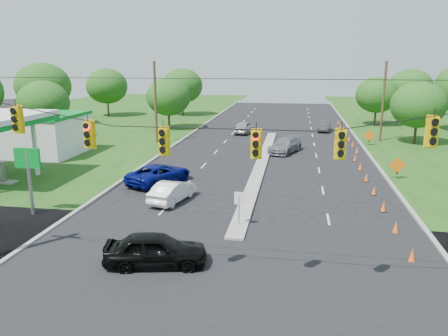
% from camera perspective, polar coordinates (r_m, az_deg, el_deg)
% --- Properties ---
extents(ground, '(160.00, 160.00, 0.00)m').
position_cam_1_polar(ground, '(19.15, -0.46, -14.28)').
color(ground, black).
rests_on(ground, ground).
extents(cross_street, '(160.00, 14.00, 0.02)m').
position_cam_1_polar(cross_street, '(19.15, -0.46, -14.28)').
color(cross_street, black).
rests_on(cross_street, ground).
extents(curb_left, '(0.25, 110.00, 0.16)m').
position_cam_1_polar(curb_left, '(49.25, -6.08, 3.21)').
color(curb_left, gray).
rests_on(curb_left, ground).
extents(curb_right, '(0.25, 110.00, 0.16)m').
position_cam_1_polar(curb_right, '(48.04, 17.86, 2.34)').
color(curb_right, gray).
rests_on(curb_right, ground).
extents(median, '(1.00, 34.00, 0.18)m').
position_cam_1_polar(median, '(38.81, 4.86, 0.35)').
color(median, gray).
rests_on(median, ground).
extents(median_sign, '(0.55, 0.06, 2.05)m').
position_cam_1_polar(median_sign, '(24.04, 1.99, -4.50)').
color(median_sign, gray).
rests_on(median_sign, ground).
extents(signal_span, '(25.60, 0.32, 9.00)m').
position_cam_1_polar(signal_span, '(16.42, -1.26, -0.45)').
color(signal_span, '#422D1C').
rests_on(signal_span, ground).
extents(utility_pole_far_left, '(0.28, 0.28, 9.00)m').
position_cam_1_polar(utility_pole_far_left, '(49.32, -8.93, 8.42)').
color(utility_pole_far_left, '#422D1C').
rests_on(utility_pole_far_left, ground).
extents(utility_pole_far_right, '(0.28, 0.28, 9.00)m').
position_cam_1_polar(utility_pole_far_right, '(52.71, 20.07, 8.09)').
color(utility_pole_far_right, '#422D1C').
rests_on(utility_pole_far_right, ground).
extents(gas_station, '(18.40, 19.70, 5.20)m').
position_cam_1_polar(gas_station, '(45.90, -26.14, 4.35)').
color(gas_station, white).
rests_on(gas_station, ground).
extents(cone_0, '(0.32, 0.32, 0.70)m').
position_cam_1_polar(cone_0, '(22.16, 23.36, -10.41)').
color(cone_0, '#FF601C').
rests_on(cone_0, ground).
extents(cone_1, '(0.32, 0.32, 0.70)m').
position_cam_1_polar(cone_1, '(25.32, 21.52, -7.21)').
color(cone_1, '#FF601C').
rests_on(cone_1, ground).
extents(cone_2, '(0.32, 0.32, 0.70)m').
position_cam_1_polar(cone_2, '(28.55, 20.12, -4.72)').
color(cone_2, '#FF601C').
rests_on(cone_2, ground).
extents(cone_3, '(0.32, 0.32, 0.70)m').
position_cam_1_polar(cone_3, '(31.84, 19.01, -2.74)').
color(cone_3, '#FF601C').
rests_on(cone_3, ground).
extents(cone_4, '(0.32, 0.32, 0.70)m').
position_cam_1_polar(cone_4, '(35.17, 18.11, -1.14)').
color(cone_4, '#FF601C').
rests_on(cone_4, ground).
extents(cone_5, '(0.32, 0.32, 0.70)m').
position_cam_1_polar(cone_5, '(38.53, 17.37, 0.19)').
color(cone_5, '#FF601C').
rests_on(cone_5, ground).
extents(cone_6, '(0.32, 0.32, 0.70)m').
position_cam_1_polar(cone_6, '(41.92, 16.75, 1.31)').
color(cone_6, '#FF601C').
rests_on(cone_6, ground).
extents(cone_7, '(0.32, 0.32, 0.70)m').
position_cam_1_polar(cone_7, '(45.39, 16.97, 2.22)').
color(cone_7, '#FF601C').
rests_on(cone_7, ground).
extents(cone_8, '(0.32, 0.32, 0.70)m').
position_cam_1_polar(cone_8, '(48.80, 16.46, 3.04)').
color(cone_8, '#FF601C').
rests_on(cone_8, ground).
extents(cone_9, '(0.32, 0.32, 0.70)m').
position_cam_1_polar(cone_9, '(52.23, 16.02, 3.74)').
color(cone_9, '#FF601C').
rests_on(cone_9, ground).
extents(cone_10, '(0.32, 0.32, 0.70)m').
position_cam_1_polar(cone_10, '(55.66, 15.64, 4.37)').
color(cone_10, '#FF601C').
rests_on(cone_10, ground).
extents(cone_11, '(0.32, 0.32, 0.70)m').
position_cam_1_polar(cone_11, '(59.10, 15.29, 4.91)').
color(cone_11, '#FF601C').
rests_on(cone_11, ground).
extents(cone_12, '(0.32, 0.32, 0.70)m').
position_cam_1_polar(cone_12, '(62.54, 14.99, 5.40)').
color(cone_12, '#FF601C').
rests_on(cone_12, ground).
extents(cone_13, '(0.32, 0.32, 0.70)m').
position_cam_1_polar(cone_13, '(65.99, 14.71, 5.84)').
color(cone_13, '#FF601C').
rests_on(cone_13, ground).
extents(work_sign_1, '(1.27, 0.58, 1.37)m').
position_cam_1_polar(work_sign_1, '(36.40, 21.69, 0.26)').
color(work_sign_1, black).
rests_on(work_sign_1, ground).
extents(work_sign_2, '(1.27, 0.58, 1.37)m').
position_cam_1_polar(work_sign_2, '(49.91, 18.43, 3.99)').
color(work_sign_2, black).
rests_on(work_sign_2, ground).
extents(tree_2, '(5.88, 5.88, 6.86)m').
position_cam_1_polar(tree_2, '(55.07, -22.52, 7.92)').
color(tree_2, black).
rests_on(tree_2, ground).
extents(tree_3, '(7.56, 7.56, 8.82)m').
position_cam_1_polar(tree_3, '(66.62, -22.56, 9.84)').
color(tree_3, black).
rests_on(tree_3, ground).
extents(tree_4, '(6.72, 6.72, 7.84)m').
position_cam_1_polar(tree_4, '(75.38, -15.06, 10.29)').
color(tree_4, black).
rests_on(tree_4, ground).
extents(tree_5, '(5.88, 5.88, 6.86)m').
position_cam_1_polar(tree_5, '(59.29, -7.28, 9.20)').
color(tree_5, black).
rests_on(tree_5, ground).
extents(tree_6, '(6.72, 6.72, 7.84)m').
position_cam_1_polar(tree_6, '(74.20, -5.46, 10.64)').
color(tree_6, black).
rests_on(tree_6, ground).
extents(tree_9, '(5.88, 5.88, 6.86)m').
position_cam_1_polar(tree_9, '(52.51, 24.03, 7.54)').
color(tree_9, black).
rests_on(tree_9, ground).
extents(tree_11, '(6.72, 6.72, 7.84)m').
position_cam_1_polar(tree_11, '(73.76, 23.14, 9.59)').
color(tree_11, black).
rests_on(tree_11, ground).
extents(tree_12, '(5.88, 5.88, 6.86)m').
position_cam_1_polar(tree_12, '(65.75, 19.34, 8.99)').
color(tree_12, black).
rests_on(tree_12, ground).
extents(black_sedan, '(4.87, 2.70, 1.57)m').
position_cam_1_polar(black_sedan, '(20.13, -8.90, -10.50)').
color(black_sedan, black).
rests_on(black_sedan, ground).
extents(white_sedan, '(2.38, 4.45, 1.39)m').
position_cam_1_polar(white_sedan, '(28.88, -6.74, -3.02)').
color(white_sedan, silver).
rests_on(white_sedan, ground).
extents(blue_pickup, '(4.52, 5.98, 1.51)m').
position_cam_1_polar(blue_pickup, '(33.16, -8.48, -0.75)').
color(blue_pickup, '#060D68').
rests_on(blue_pickup, ground).
extents(silver_car_far, '(3.76, 5.52, 1.48)m').
position_cam_1_polar(silver_car_far, '(44.37, 7.98, 2.95)').
color(silver_car_far, slate).
rests_on(silver_car_far, ground).
extents(silver_car_oncoming, '(2.62, 4.82, 1.56)m').
position_cam_1_polar(silver_car_oncoming, '(55.83, 2.68, 5.34)').
color(silver_car_oncoming, gray).
rests_on(silver_car_oncoming, ground).
extents(dark_car_receding, '(1.93, 4.25, 1.35)m').
position_cam_1_polar(dark_car_receding, '(58.94, 12.98, 5.35)').
color(dark_car_receding, '#2F2F2F').
rests_on(dark_car_receding, ground).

